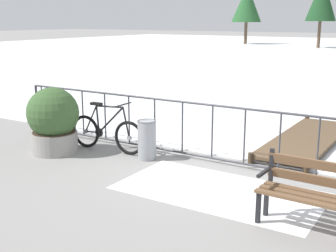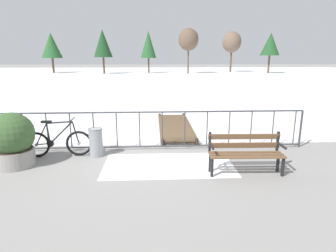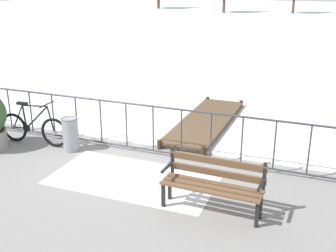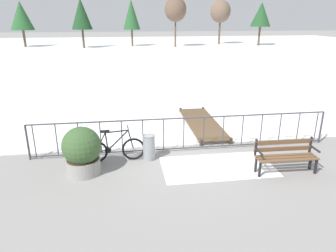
# 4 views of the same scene
# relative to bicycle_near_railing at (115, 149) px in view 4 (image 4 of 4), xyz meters

# --- Properties ---
(ground_plane) EXTENTS (160.00, 160.00, 0.00)m
(ground_plane) POSITION_rel_bicycle_near_railing_xyz_m (2.07, 0.45, -0.37)
(ground_plane) COLOR gray
(frozen_pond) EXTENTS (80.00, 56.00, 0.03)m
(frozen_pond) POSITION_rel_bicycle_near_railing_xyz_m (2.07, 28.85, -0.35)
(frozen_pond) COLOR white
(frozen_pond) RESTS_ON ground
(snow_patch) EXTENTS (3.05, 1.61, 0.01)m
(snow_patch) POSITION_rel_bicycle_near_railing_xyz_m (2.79, -0.75, -0.36)
(snow_patch) COLOR white
(snow_patch) RESTS_ON ground
(railing_fence) EXTENTS (9.06, 0.06, 1.07)m
(railing_fence) POSITION_rel_bicycle_near_railing_xyz_m (2.07, 0.45, 0.19)
(railing_fence) COLOR #38383D
(railing_fence) RESTS_ON ground
(bicycle_near_railing) EXTENTS (1.71, 0.52, 0.97)m
(bicycle_near_railing) POSITION_rel_bicycle_near_railing_xyz_m (0.00, 0.00, 0.00)
(bicycle_near_railing) COLOR black
(bicycle_near_railing) RESTS_ON ground
(park_bench) EXTENTS (1.61, 0.53, 0.89)m
(park_bench) POSITION_rel_bicycle_near_railing_xyz_m (4.45, -1.25, 0.14)
(park_bench) COLOR brown
(park_bench) RESTS_ON ground
(planter_with_shrub) EXTENTS (1.00, 1.00, 1.27)m
(planter_with_shrub) POSITION_rel_bicycle_near_railing_xyz_m (-0.81, -0.61, 0.26)
(planter_with_shrub) COLOR gray
(planter_with_shrub) RESTS_ON ground
(trash_bin) EXTENTS (0.35, 0.35, 0.73)m
(trash_bin) POSITION_rel_bicycle_near_railing_xyz_m (0.97, -0.02, 0.00)
(trash_bin) COLOR gray
(trash_bin) RESTS_ON ground
(wooden_dock) EXTENTS (1.10, 3.76, 0.20)m
(wooden_dock) POSITION_rel_bicycle_near_railing_xyz_m (3.19, 2.58, -0.25)
(wooden_dock) COLOR brown
(wooden_dock) RESTS_ON ground
(tree_far_west) EXTENTS (2.88, 2.88, 6.19)m
(tree_far_west) POSITION_rel_bicycle_near_railing_xyz_m (14.62, 37.95, 4.21)
(tree_far_west) COLOR brown
(tree_far_west) RESTS_ON ground
(tree_west_mid) EXTENTS (2.29, 2.29, 6.07)m
(tree_west_mid) POSITION_rel_bicycle_near_railing_xyz_m (1.76, 36.37, 3.76)
(tree_west_mid) COLOR brown
(tree_west_mid) RESTS_ON ground
(tree_centre) EXTENTS (3.01, 3.01, 5.82)m
(tree_centre) POSITION_rel_bicycle_near_railing_xyz_m (-12.59, 37.23, 3.62)
(tree_centre) COLOR brown
(tree_centre) RESTS_ON ground
(tree_east_mid) EXTENTS (2.62, 2.62, 6.11)m
(tree_east_mid) POSITION_rel_bicycle_near_railing_xyz_m (-4.61, 34.64, 3.83)
(tree_east_mid) COLOR brown
(tree_east_mid) RESTS_ON ground
(tree_far_east) EXTENTS (2.84, 2.84, 6.33)m
(tree_far_east) POSITION_rel_bicycle_near_railing_xyz_m (7.48, 34.54, 4.38)
(tree_far_east) COLOR brown
(tree_far_east) RESTS_ON ground
(tree_extra) EXTENTS (2.76, 2.76, 5.78)m
(tree_extra) POSITION_rel_bicycle_near_railing_xyz_m (19.56, 35.06, 3.78)
(tree_extra) COLOR brown
(tree_extra) RESTS_ON ground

